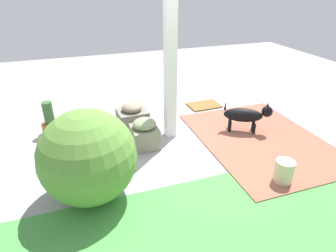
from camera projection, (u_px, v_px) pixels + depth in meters
name	position (u px, v px, depth m)	size (l,w,h in m)	color
ground_plane	(186.00, 139.00, 4.53)	(12.00, 12.00, 0.00)	#9E9CA0
brick_path	(261.00, 139.00, 4.50)	(1.80, 2.40, 0.02)	#995A45
porch_pillar	(170.00, 71.00, 4.16)	(0.16, 0.16, 2.11)	white
stone_planter_nearest	(133.00, 117.00, 4.73)	(0.49, 0.44, 0.47)	slate
stone_planter_near	(145.00, 133.00, 4.24)	(0.38, 0.40, 0.45)	gray
round_shrub	(88.00, 157.00, 3.12)	(1.07, 1.07, 1.07)	#5D9039
terracotta_pot_tall	(50.00, 122.00, 4.62)	(0.28, 0.28, 0.54)	#9E5C31
terracotta_pot_broad	(88.00, 124.00, 4.49)	(0.39, 0.39, 0.39)	#C56A50
dog	(246.00, 115.00, 4.61)	(0.72, 0.50, 0.52)	black
ceramic_urn	(284.00, 172.00, 3.52)	(0.23, 0.23, 0.30)	beige
doormat	(204.00, 105.00, 5.68)	(0.61, 0.41, 0.03)	olive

